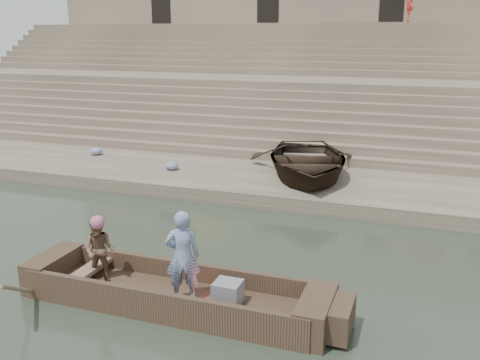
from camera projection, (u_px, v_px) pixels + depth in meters
The scene contains 14 objects.
ground at pixel (2, 284), 10.22m from camera, with size 120.00×120.00×0.00m, color #2B3628.
lower_landing at pixel (183, 174), 17.43m from camera, with size 32.00×4.00×0.40m, color gray.
mid_landing at pixel (254, 109), 23.92m from camera, with size 32.00×3.00×2.80m, color gray.
upper_landing at pixel (293, 72), 29.95m from camera, with size 32.00×3.00×5.20m, color gray.
ghat_steps at pixel (265, 96), 25.34m from camera, with size 32.00×11.00×5.20m.
building_wall at pixel (311, 18), 32.78m from camera, with size 32.00×5.07×11.20m.
main_rowboat at pixel (173, 299), 9.41m from camera, with size 5.00×1.30×0.22m, color brown.
rowboat_trim at pixel (184, 291), 9.28m from camera, with size 6.04×2.63×1.88m.
standing_man at pixel (183, 256), 8.97m from camera, with size 0.59×0.39×1.62m, color navy.
rowing_man at pixel (100, 250), 9.73m from camera, with size 0.59×0.46×1.21m, color #25714A.
television at pixel (227, 293), 8.99m from camera, with size 0.46×0.42×0.40m.
beached_rowboat at pixel (306, 160), 16.28m from camera, with size 3.55×4.98×1.03m, color #2D2116.
pedestrian at pixel (411, 3), 26.97m from camera, with size 1.22×0.70×1.89m, color red.
cloth_bundles at pixel (82, 158), 18.33m from camera, with size 7.18×2.52×0.26m.
Camera 1 is at (7.46, -7.23, 4.65)m, focal length 39.77 mm.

